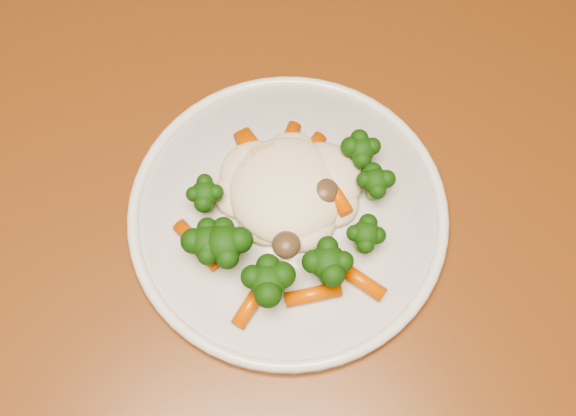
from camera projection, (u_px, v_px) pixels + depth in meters
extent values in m
plane|color=brown|center=(38.00, 409.00, 1.27)|extent=(3.00, 3.00, 0.00)
cube|color=brown|center=(178.00, 229.00, 0.63)|extent=(1.33, 1.10, 0.04)
cylinder|color=white|center=(288.00, 215.00, 0.60)|extent=(0.26, 0.26, 0.01)
ellipsoid|color=#FDEDCA|center=(287.00, 184.00, 0.58)|extent=(0.11, 0.10, 0.04)
ellipsoid|color=black|center=(225.00, 249.00, 0.56)|extent=(0.05, 0.05, 0.04)
ellipsoid|color=black|center=(268.00, 286.00, 0.55)|extent=(0.05, 0.05, 0.04)
ellipsoid|color=black|center=(327.00, 267.00, 0.56)|extent=(0.04, 0.04, 0.04)
ellipsoid|color=black|center=(365.00, 238.00, 0.57)|extent=(0.04, 0.04, 0.03)
ellipsoid|color=black|center=(374.00, 186.00, 0.59)|extent=(0.04, 0.04, 0.03)
ellipsoid|color=black|center=(360.00, 155.00, 0.60)|extent=(0.04, 0.04, 0.03)
ellipsoid|color=black|center=(206.00, 198.00, 0.58)|extent=(0.04, 0.04, 0.03)
ellipsoid|color=black|center=(209.00, 248.00, 0.56)|extent=(0.04, 0.04, 0.04)
cylinder|color=#EA6005|center=(250.00, 157.00, 0.61)|extent=(0.03, 0.05, 0.01)
cylinder|color=#EA6005|center=(309.00, 153.00, 0.61)|extent=(0.03, 0.04, 0.01)
cylinder|color=#EA6005|center=(335.00, 159.00, 0.61)|extent=(0.04, 0.01, 0.01)
cylinder|color=#EA6005|center=(198.00, 245.00, 0.58)|extent=(0.04, 0.05, 0.01)
cylinder|color=#EA6005|center=(252.00, 303.00, 0.56)|extent=(0.03, 0.04, 0.01)
cylinder|color=#EA6005|center=(313.00, 294.00, 0.56)|extent=(0.05, 0.02, 0.01)
cylinder|color=#EA6005|center=(358.00, 279.00, 0.57)|extent=(0.04, 0.04, 0.01)
cylinder|color=#EA6005|center=(332.00, 188.00, 0.59)|extent=(0.03, 0.05, 0.01)
cylinder|color=#EA6005|center=(273.00, 178.00, 0.59)|extent=(0.03, 0.04, 0.01)
cylinder|color=#EA6005|center=(261.00, 155.00, 0.61)|extent=(0.04, 0.05, 0.01)
cylinder|color=#EA6005|center=(286.00, 147.00, 0.61)|extent=(0.03, 0.05, 0.01)
ellipsoid|color=brown|center=(295.00, 192.00, 0.58)|extent=(0.03, 0.03, 0.02)
ellipsoid|color=brown|center=(324.00, 192.00, 0.58)|extent=(0.03, 0.03, 0.02)
ellipsoid|color=brown|center=(270.00, 192.00, 0.58)|extent=(0.02, 0.02, 0.02)
ellipsoid|color=brown|center=(286.00, 245.00, 0.56)|extent=(0.02, 0.02, 0.02)
cube|color=tan|center=(264.00, 155.00, 0.60)|extent=(0.02, 0.02, 0.01)
cube|color=tan|center=(299.00, 159.00, 0.60)|extent=(0.02, 0.02, 0.01)
cube|color=tan|center=(247.00, 175.00, 0.59)|extent=(0.02, 0.02, 0.01)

